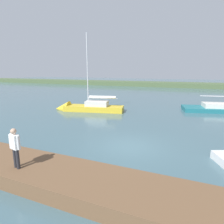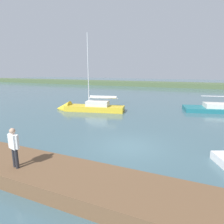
# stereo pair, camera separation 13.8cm
# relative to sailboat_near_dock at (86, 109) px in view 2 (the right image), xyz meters

# --- Properties ---
(ground_plane) EXTENTS (200.00, 200.00, 0.00)m
(ground_plane) POSITION_rel_sailboat_near_dock_xyz_m (-8.00, 8.31, -0.26)
(ground_plane) COLOR #42606B
(far_shoreline) EXTENTS (180.00, 8.00, 2.40)m
(far_shoreline) POSITION_rel_sailboat_near_dock_xyz_m (-8.00, -39.27, -0.26)
(far_shoreline) COLOR #4C603D
(far_shoreline) RESTS_ON ground_plane
(dock_pier) EXTENTS (23.01, 2.52, 0.63)m
(dock_pier) POSITION_rel_sailboat_near_dock_xyz_m (-8.00, 13.23, 0.06)
(dock_pier) COLOR brown
(dock_pier) RESTS_ON ground_plane
(sailboat_near_dock) EXTENTS (8.31, 3.57, 9.40)m
(sailboat_near_dock) POSITION_rel_sailboat_near_dock_xyz_m (0.00, 0.00, 0.00)
(sailboat_near_dock) COLOR gold
(sailboat_near_dock) RESTS_ON ground_plane
(person_on_dock) EXTENTS (0.64, 0.32, 1.72)m
(person_on_dock) POSITION_rel_sailboat_near_dock_xyz_m (-4.83, 13.76, 1.37)
(person_on_dock) COLOR #28282D
(person_on_dock) RESTS_ON dock_pier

